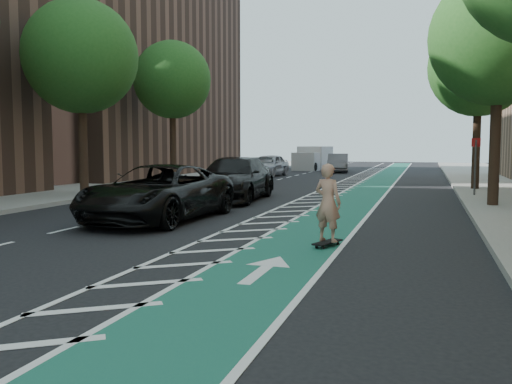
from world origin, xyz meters
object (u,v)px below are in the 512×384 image
at_px(skateboarder, 328,203).
at_px(suv_far, 234,179).
at_px(barrel_a, 170,194).
at_px(suv_near, 159,193).

height_order(skateboarder, suv_far, skateboarder).
distance_m(skateboarder, barrel_a, 9.31).
bearing_deg(suv_near, barrel_a, 113.88).
xyz_separation_m(skateboarder, suv_far, (-5.31, 8.75, -0.11)).
relative_size(skateboarder, suv_far, 0.29).
distance_m(suv_near, barrel_a, 3.93).
bearing_deg(barrel_a, skateboarder, -42.31).
height_order(skateboarder, suv_near, skateboarder).
bearing_deg(suv_near, skateboarder, -24.02).
xyz_separation_m(suv_near, suv_far, (0.11, 6.12, 0.04)).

